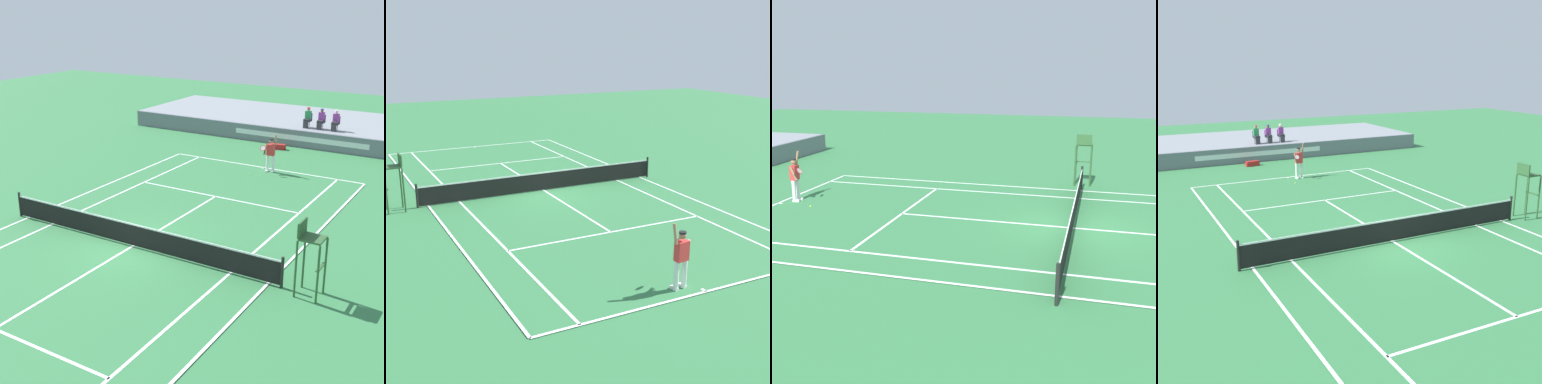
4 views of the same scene
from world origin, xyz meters
TOP-DOWN VIEW (x-y plane):
  - ground_plane at (0.00, 0.00)m, footprint 80.00×80.00m
  - court at (0.00, 0.00)m, footprint 11.08×23.88m
  - net at (0.00, 0.00)m, footprint 11.98×0.10m
  - tennis_player at (0.57, 11.38)m, footprint 0.75×0.69m
  - tennis_ball at (-0.09, 10.32)m, footprint 0.07×0.07m
  - umpire_chair at (6.78, 0.00)m, footprint 0.77×0.77m

SIDE VIEW (x-z plane):
  - ground_plane at x=0.00m, z-range 0.00..0.00m
  - court at x=0.00m, z-range 0.00..0.02m
  - tennis_ball at x=-0.09m, z-range 0.00..0.07m
  - net at x=0.00m, z-range -0.01..1.06m
  - tennis_player at x=0.57m, z-range -0.05..2.04m
  - umpire_chair at x=6.78m, z-range 0.34..2.78m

